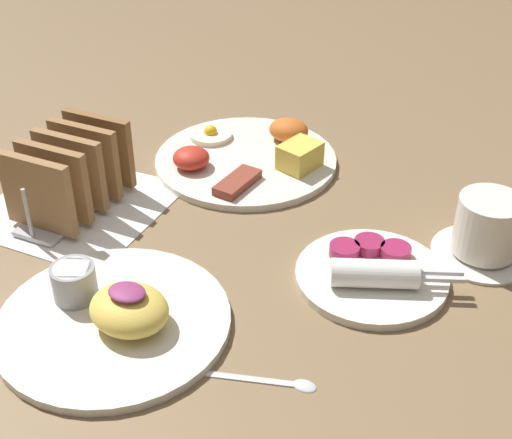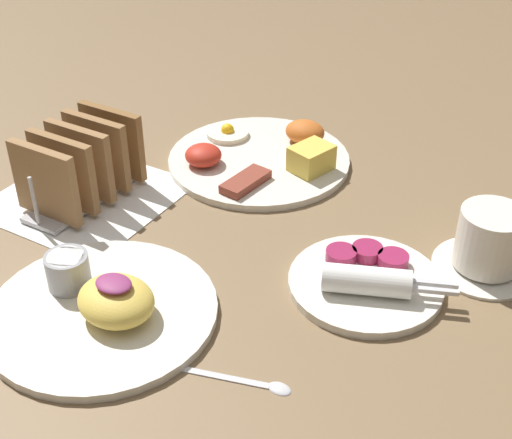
# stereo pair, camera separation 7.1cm
# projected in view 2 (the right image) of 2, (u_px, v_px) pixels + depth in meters

# --- Properties ---
(ground_plane) EXTENTS (3.00, 3.00, 0.00)m
(ground_plane) POSITION_uv_depth(u_px,v_px,m) (194.00, 246.00, 0.87)
(ground_plane) COLOR brown
(napkin_flat) EXTENTS (0.22, 0.22, 0.00)m
(napkin_flat) POSITION_uv_depth(u_px,v_px,m) (86.00, 197.00, 0.96)
(napkin_flat) COLOR white
(napkin_flat) RESTS_ON ground_plane
(plate_breakfast) EXTENTS (0.26, 0.26, 0.05)m
(plate_breakfast) POSITION_uv_depth(u_px,v_px,m) (262.00, 156.00, 1.03)
(plate_breakfast) COLOR silver
(plate_breakfast) RESTS_ON ground_plane
(plate_condiments) EXTENTS (0.19, 0.17, 0.04)m
(plate_condiments) POSITION_uv_depth(u_px,v_px,m) (366.00, 279.00, 0.80)
(plate_condiments) COLOR silver
(plate_condiments) RESTS_ON ground_plane
(plate_foreground) EXTENTS (0.25, 0.25, 0.06)m
(plate_foreground) POSITION_uv_depth(u_px,v_px,m) (102.00, 304.00, 0.76)
(plate_foreground) COLOR silver
(plate_foreground) RESTS_ON ground_plane
(toast_rack) EXTENTS (0.10, 0.18, 0.10)m
(toast_rack) POSITION_uv_depth(u_px,v_px,m) (81.00, 164.00, 0.93)
(toast_rack) COLOR #B7B7BC
(toast_rack) RESTS_ON ground_plane
(coffee_cup) EXTENTS (0.12, 0.12, 0.08)m
(coffee_cup) POSITION_uv_depth(u_px,v_px,m) (489.00, 244.00, 0.81)
(coffee_cup) COLOR silver
(coffee_cup) RESTS_ON ground_plane
(teaspoon) EXTENTS (0.13, 0.04, 0.01)m
(teaspoon) POSITION_uv_depth(u_px,v_px,m) (247.00, 380.00, 0.68)
(teaspoon) COLOR silver
(teaspoon) RESTS_ON ground_plane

